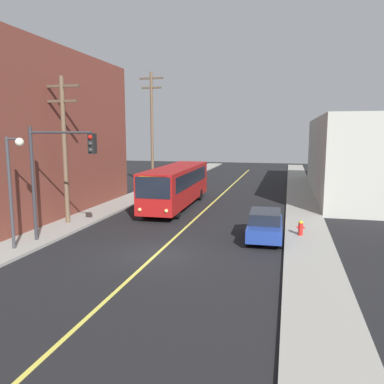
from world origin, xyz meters
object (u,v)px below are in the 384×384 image
utility_pole_near (64,143)px  fire_hydrant (301,228)px  street_lamp_left (13,177)px  utility_pole_mid (152,127)px  parked_car_blue (265,225)px  city_bus (177,184)px  traffic_signal_left_corner (58,163)px

utility_pole_near → fire_hydrant: bearing=1.1°
street_lamp_left → utility_pole_mid: bearing=91.1°
parked_car_blue → street_lamp_left: size_ratio=0.81×
parked_car_blue → fire_hydrant: parked_car_blue is taller
city_bus → fire_hydrant: 11.81m
traffic_signal_left_corner → street_lamp_left: (-1.42, -1.65, -0.56)m
city_bus → parked_car_blue: size_ratio=2.75×
utility_pole_mid → street_lamp_left: size_ratio=2.10×
utility_pole_mid → traffic_signal_left_corner: (1.80, -19.45, -2.13)m
utility_pole_mid → fire_hydrant: 21.44m
city_bus → utility_pole_near: (-5.11, -7.47, 3.36)m
utility_pole_near → fire_hydrant: (14.38, 0.27, -4.60)m
city_bus → parked_car_blue: 10.99m
utility_pole_near → utility_pole_mid: size_ratio=0.79×
city_bus → traffic_signal_left_corner: traffic_signal_left_corner is taller
city_bus → traffic_signal_left_corner: size_ratio=2.03×
utility_pole_near → street_lamp_left: (0.71, -5.75, -1.44)m
city_bus → fire_hydrant: bearing=-37.8°
utility_pole_near → parked_car_blue: bearing=-2.9°
utility_pole_mid → fire_hydrant: size_ratio=13.72×
street_lamp_left → fire_hydrant: bearing=23.7°
city_bus → utility_pole_near: 9.65m
utility_pole_near → street_lamp_left: utility_pole_near is taller
utility_pole_near → city_bus: bearing=55.6°
utility_pole_mid → traffic_signal_left_corner: 19.65m
fire_hydrant → traffic_signal_left_corner: bearing=-160.4°
utility_pole_near → utility_pole_mid: 15.41m
utility_pole_near → utility_pole_mid: (0.32, 15.35, 1.26)m
parked_car_blue → utility_pole_mid: (-12.15, 15.99, 5.60)m
city_bus → fire_hydrant: (9.27, -7.20, -1.23)m
fire_hydrant → parked_car_blue: bearing=-154.7°
city_bus → fire_hydrant: size_ratio=14.52×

